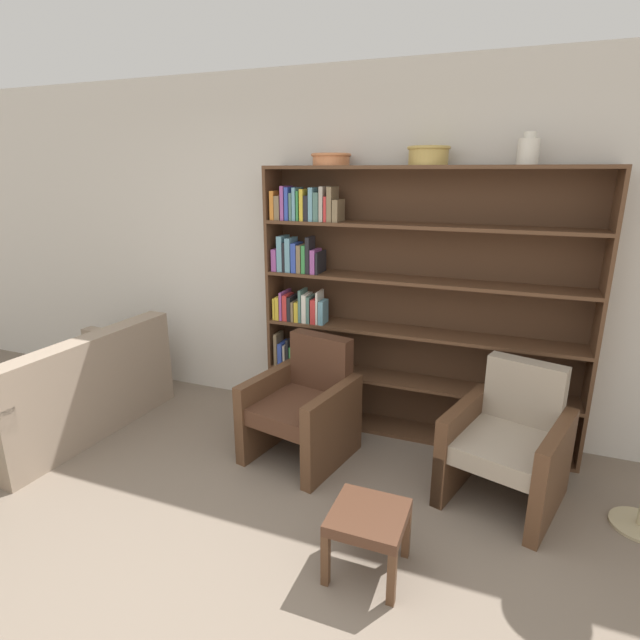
{
  "coord_description": "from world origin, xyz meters",
  "views": [
    {
      "loc": [
        1.03,
        -1.43,
        2.0
      ],
      "look_at": [
        -0.24,
        1.83,
        0.95
      ],
      "focal_mm": 28.0,
      "sensor_mm": 36.0,
      "label": 1
    }
  ],
  "objects_px": {
    "armchair_cushioned": "(509,443)",
    "footstool": "(368,522)",
    "armchair_leather": "(304,406)",
    "couch": "(65,395)",
    "bookshelf": "(389,306)",
    "bowl_terracotta": "(429,154)",
    "vase_tall": "(528,151)",
    "bowl_copper": "(331,159)"
  },
  "relations": [
    {
      "from": "armchair_leather",
      "to": "armchair_cushioned",
      "type": "height_order",
      "value": "same"
    },
    {
      "from": "bowl_terracotta",
      "to": "couch",
      "type": "bearing_deg",
      "value": -160.55
    },
    {
      "from": "vase_tall",
      "to": "couch",
      "type": "xyz_separation_m",
      "value": [
        -3.25,
        -0.93,
        -1.84
      ]
    },
    {
      "from": "couch",
      "to": "footstool",
      "type": "relative_size",
      "value": 4.31
    },
    {
      "from": "bookshelf",
      "to": "footstool",
      "type": "distance_m",
      "value": 1.71
    },
    {
      "from": "bowl_copper",
      "to": "armchair_leather",
      "type": "height_order",
      "value": "bowl_copper"
    },
    {
      "from": "bowl_copper",
      "to": "footstool",
      "type": "bearing_deg",
      "value": -63.09
    },
    {
      "from": "bookshelf",
      "to": "bowl_terracotta",
      "type": "height_order",
      "value": "bowl_terracotta"
    },
    {
      "from": "bowl_terracotta",
      "to": "couch",
      "type": "xyz_separation_m",
      "value": [
        -2.62,
        -0.93,
        -1.82
      ]
    },
    {
      "from": "bowl_terracotta",
      "to": "armchair_cushioned",
      "type": "height_order",
      "value": "bowl_terracotta"
    },
    {
      "from": "bowl_terracotta",
      "to": "vase_tall",
      "type": "relative_size",
      "value": 1.46
    },
    {
      "from": "footstool",
      "to": "bowl_copper",
      "type": "bearing_deg",
      "value": 116.91
    },
    {
      "from": "bookshelf",
      "to": "couch",
      "type": "bearing_deg",
      "value": -158.37
    },
    {
      "from": "bowl_copper",
      "to": "bowl_terracotta",
      "type": "distance_m",
      "value": 0.7
    },
    {
      "from": "couch",
      "to": "bookshelf",
      "type": "bearing_deg",
      "value": -65.7
    },
    {
      "from": "vase_tall",
      "to": "couch",
      "type": "distance_m",
      "value": 3.85
    },
    {
      "from": "bowl_copper",
      "to": "armchair_leather",
      "type": "xyz_separation_m",
      "value": [
        0.02,
        -0.59,
        -1.71
      ]
    },
    {
      "from": "bowl_terracotta",
      "to": "couch",
      "type": "distance_m",
      "value": 3.33
    },
    {
      "from": "vase_tall",
      "to": "armchair_cushioned",
      "type": "height_order",
      "value": "vase_tall"
    },
    {
      "from": "bowl_terracotta",
      "to": "armchair_leather",
      "type": "bearing_deg",
      "value": -139.45
    },
    {
      "from": "vase_tall",
      "to": "armchair_leather",
      "type": "relative_size",
      "value": 0.23
    },
    {
      "from": "armchair_leather",
      "to": "couch",
      "type": "bearing_deg",
      "value": 21.65
    },
    {
      "from": "bowl_copper",
      "to": "armchair_cushioned",
      "type": "height_order",
      "value": "bowl_copper"
    },
    {
      "from": "bookshelf",
      "to": "footstool",
      "type": "relative_size",
      "value": 6.35
    },
    {
      "from": "armchair_cushioned",
      "to": "footstool",
      "type": "relative_size",
      "value": 2.27
    },
    {
      "from": "armchair_cushioned",
      "to": "footstool",
      "type": "distance_m",
      "value": 1.12
    },
    {
      "from": "bowl_copper",
      "to": "armchair_cushioned",
      "type": "relative_size",
      "value": 0.34
    },
    {
      "from": "armchair_cushioned",
      "to": "armchair_leather",
      "type": "bearing_deg",
      "value": 16.59
    },
    {
      "from": "bookshelf",
      "to": "couch",
      "type": "distance_m",
      "value": 2.67
    },
    {
      "from": "armchair_cushioned",
      "to": "footstool",
      "type": "height_order",
      "value": "armchair_cushioned"
    },
    {
      "from": "couch",
      "to": "bowl_terracotta",
      "type": "bearing_deg",
      "value": -67.88
    },
    {
      "from": "couch",
      "to": "armchair_leather",
      "type": "distance_m",
      "value": 1.97
    },
    {
      "from": "vase_tall",
      "to": "couch",
      "type": "relative_size",
      "value": 0.12
    },
    {
      "from": "bowl_terracotta",
      "to": "bowl_copper",
      "type": "bearing_deg",
      "value": 180.0
    },
    {
      "from": "bowl_terracotta",
      "to": "armchair_leather",
      "type": "xyz_separation_m",
      "value": [
        -0.68,
        -0.59,
        -1.73
      ]
    },
    {
      "from": "couch",
      "to": "armchair_cushioned",
      "type": "relative_size",
      "value": 1.9
    },
    {
      "from": "footstool",
      "to": "armchair_cushioned",
      "type": "bearing_deg",
      "value": 55.25
    },
    {
      "from": "couch",
      "to": "bowl_copper",
      "type": "bearing_deg",
      "value": -61.58
    },
    {
      "from": "bowl_terracotta",
      "to": "vase_tall",
      "type": "xyz_separation_m",
      "value": [
        0.63,
        -0.0,
        0.02
      ]
    },
    {
      "from": "vase_tall",
      "to": "armchair_leather",
      "type": "bearing_deg",
      "value": -155.92
    },
    {
      "from": "bowl_terracotta",
      "to": "footstool",
      "type": "xyz_separation_m",
      "value": [
        0.06,
        -1.51,
        -1.81
      ]
    },
    {
      "from": "bowl_terracotta",
      "to": "armchair_leather",
      "type": "distance_m",
      "value": 1.95
    }
  ]
}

